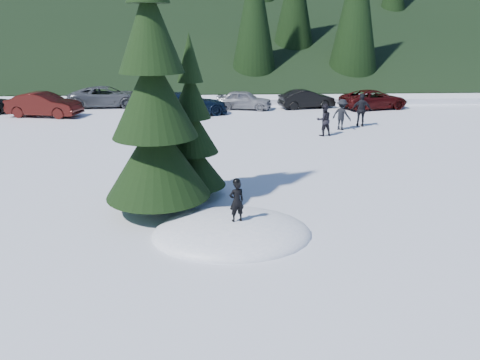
{
  "coord_description": "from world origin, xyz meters",
  "views": [
    {
      "loc": [
        -0.39,
        -11.95,
        5.55
      ],
      "look_at": [
        0.3,
        1.51,
        1.1
      ],
      "focal_mm": 35.0,
      "sensor_mm": 36.0,
      "label": 1
    }
  ],
  "objects_px": {
    "car_1": "(44,105)",
    "car_5": "(307,99)",
    "car_6": "(374,99)",
    "adult_0": "(324,120)",
    "car_2": "(107,97)",
    "spruce_tall": "(154,106)",
    "child_skier": "(237,201)",
    "adult_1": "(361,110)",
    "car_4": "(244,100)",
    "car_3": "(188,104)",
    "adult_2": "(342,115)",
    "spruce_short": "(192,136)"
  },
  "relations": [
    {
      "from": "car_4",
      "to": "car_6",
      "type": "relative_size",
      "value": 0.81
    },
    {
      "from": "spruce_short",
      "to": "car_2",
      "type": "bearing_deg",
      "value": 110.23
    },
    {
      "from": "child_skier",
      "to": "car_4",
      "type": "relative_size",
      "value": 0.3
    },
    {
      "from": "car_2",
      "to": "car_6",
      "type": "xyz_separation_m",
      "value": [
        18.89,
        -1.82,
        -0.07
      ]
    },
    {
      "from": "spruce_tall",
      "to": "car_2",
      "type": "relative_size",
      "value": 1.64
    },
    {
      "from": "car_3",
      "to": "car_1",
      "type": "bearing_deg",
      "value": 72.35
    },
    {
      "from": "child_skier",
      "to": "car_6",
      "type": "distance_m",
      "value": 23.12
    },
    {
      "from": "adult_0",
      "to": "adult_2",
      "type": "height_order",
      "value": "adult_2"
    },
    {
      "from": "adult_0",
      "to": "car_1",
      "type": "distance_m",
      "value": 17.84
    },
    {
      "from": "child_skier",
      "to": "adult_2",
      "type": "relative_size",
      "value": 0.67
    },
    {
      "from": "child_skier",
      "to": "car_6",
      "type": "bearing_deg",
      "value": -136.11
    },
    {
      "from": "spruce_tall",
      "to": "car_5",
      "type": "relative_size",
      "value": 2.21
    },
    {
      "from": "car_3",
      "to": "car_5",
      "type": "xyz_separation_m",
      "value": [
        8.2,
        2.36,
        -0.1
      ]
    },
    {
      "from": "car_3",
      "to": "car_5",
      "type": "height_order",
      "value": "car_3"
    },
    {
      "from": "car_1",
      "to": "car_2",
      "type": "bearing_deg",
      "value": -29.21
    },
    {
      "from": "car_2",
      "to": "car_1",
      "type": "bearing_deg",
      "value": 136.49
    },
    {
      "from": "adult_2",
      "to": "car_5",
      "type": "distance_m",
      "value": 7.32
    },
    {
      "from": "car_1",
      "to": "car_5",
      "type": "relative_size",
      "value": 1.19
    },
    {
      "from": "spruce_short",
      "to": "adult_0",
      "type": "distance_m",
      "value": 11.11
    },
    {
      "from": "adult_2",
      "to": "car_2",
      "type": "xyz_separation_m",
      "value": [
        -14.81,
        8.63,
        -0.12
      ]
    },
    {
      "from": "car_3",
      "to": "car_4",
      "type": "bearing_deg",
      "value": -77.85
    },
    {
      "from": "spruce_tall",
      "to": "car_6",
      "type": "relative_size",
      "value": 1.82
    },
    {
      "from": "adult_1",
      "to": "car_3",
      "type": "relative_size",
      "value": 0.37
    },
    {
      "from": "adult_2",
      "to": "car_6",
      "type": "height_order",
      "value": "adult_2"
    },
    {
      "from": "adult_0",
      "to": "car_2",
      "type": "height_order",
      "value": "adult_0"
    },
    {
      "from": "car_5",
      "to": "car_6",
      "type": "relative_size",
      "value": 0.83
    },
    {
      "from": "car_2",
      "to": "car_3",
      "type": "distance_m",
      "value": 7.07
    },
    {
      "from": "adult_1",
      "to": "adult_0",
      "type": "bearing_deg",
      "value": 53.82
    },
    {
      "from": "spruce_tall",
      "to": "car_6",
      "type": "distance_m",
      "value": 22.78
    },
    {
      "from": "spruce_tall",
      "to": "car_3",
      "type": "distance_m",
      "value": 16.9
    },
    {
      "from": "adult_1",
      "to": "adult_2",
      "type": "height_order",
      "value": "adult_1"
    },
    {
      "from": "spruce_tall",
      "to": "child_skier",
      "type": "bearing_deg",
      "value": -40.37
    },
    {
      "from": "car_3",
      "to": "car_6",
      "type": "height_order",
      "value": "car_3"
    },
    {
      "from": "adult_1",
      "to": "car_4",
      "type": "xyz_separation_m",
      "value": [
        -6.38,
        6.25,
        -0.29
      ]
    },
    {
      "from": "car_1",
      "to": "car_6",
      "type": "xyz_separation_m",
      "value": [
        22.06,
        1.86,
        -0.11
      ]
    },
    {
      "from": "car_4",
      "to": "car_2",
      "type": "bearing_deg",
      "value": 95.31
    },
    {
      "from": "spruce_short",
      "to": "car_2",
      "type": "relative_size",
      "value": 1.02
    },
    {
      "from": "adult_0",
      "to": "adult_1",
      "type": "relative_size",
      "value": 0.9
    },
    {
      "from": "spruce_tall",
      "to": "adult_0",
      "type": "relative_size",
      "value": 5.1
    },
    {
      "from": "spruce_short",
      "to": "adult_2",
      "type": "height_order",
      "value": "spruce_short"
    },
    {
      "from": "adult_0",
      "to": "car_4",
      "type": "height_order",
      "value": "adult_0"
    },
    {
      "from": "car_4",
      "to": "car_5",
      "type": "distance_m",
      "value": 4.44
    },
    {
      "from": "car_1",
      "to": "car_5",
      "type": "distance_m",
      "value": 17.55
    },
    {
      "from": "car_1",
      "to": "car_2",
      "type": "relative_size",
      "value": 0.89
    },
    {
      "from": "car_3",
      "to": "car_4",
      "type": "distance_m",
      "value": 4.33
    },
    {
      "from": "child_skier",
      "to": "adult_1",
      "type": "height_order",
      "value": "adult_1"
    },
    {
      "from": "adult_2",
      "to": "car_2",
      "type": "bearing_deg",
      "value": 11.57
    },
    {
      "from": "child_skier",
      "to": "car_4",
      "type": "distance_m",
      "value": 20.88
    },
    {
      "from": "adult_0",
      "to": "car_6",
      "type": "distance_m",
      "value": 9.87
    },
    {
      "from": "spruce_short",
      "to": "car_4",
      "type": "xyz_separation_m",
      "value": [
        2.79,
        17.45,
        -1.45
      ]
    }
  ]
}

